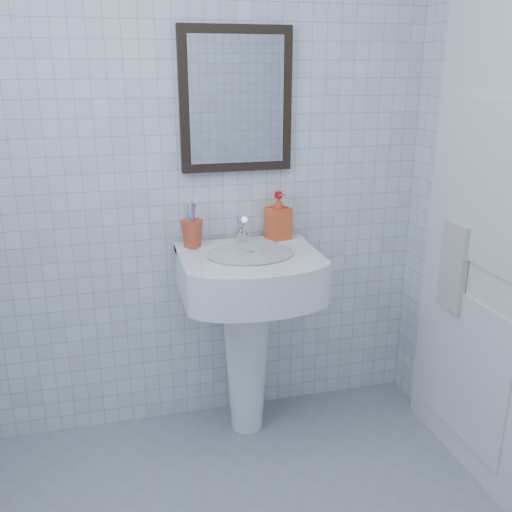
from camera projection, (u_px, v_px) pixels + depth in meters
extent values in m
cube|color=silver|center=(193.00, 170.00, 2.56)|extent=(2.20, 0.02, 2.50)
cone|color=white|center=(247.00, 357.00, 2.71)|extent=(0.24, 0.24, 0.75)
cube|color=white|center=(249.00, 272.00, 2.52)|extent=(0.60, 0.43, 0.18)
cube|color=white|center=(240.00, 244.00, 2.64)|extent=(0.60, 0.11, 0.03)
cylinder|color=silver|center=(251.00, 253.00, 2.45)|extent=(0.38, 0.38, 0.01)
cylinder|color=silver|center=(241.00, 237.00, 2.61)|extent=(0.06, 0.06, 0.06)
cylinder|color=silver|center=(242.00, 224.00, 2.57)|extent=(0.03, 0.11, 0.09)
cylinder|color=silver|center=(240.00, 226.00, 2.61)|extent=(0.04, 0.06, 0.10)
imported|color=#E74116|center=(278.00, 216.00, 2.65)|extent=(0.12, 0.13, 0.22)
cube|color=black|center=(236.00, 100.00, 2.49)|extent=(0.50, 0.04, 0.62)
cube|color=silver|center=(237.00, 100.00, 2.48)|extent=(0.42, 0.00, 0.54)
cube|color=silver|center=(485.00, 247.00, 2.29)|extent=(0.04, 0.80, 2.00)
torus|color=silver|center=(462.00, 226.00, 2.40)|extent=(0.01, 0.18, 0.18)
cube|color=beige|center=(453.00, 267.00, 2.45)|extent=(0.03, 0.16, 0.38)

